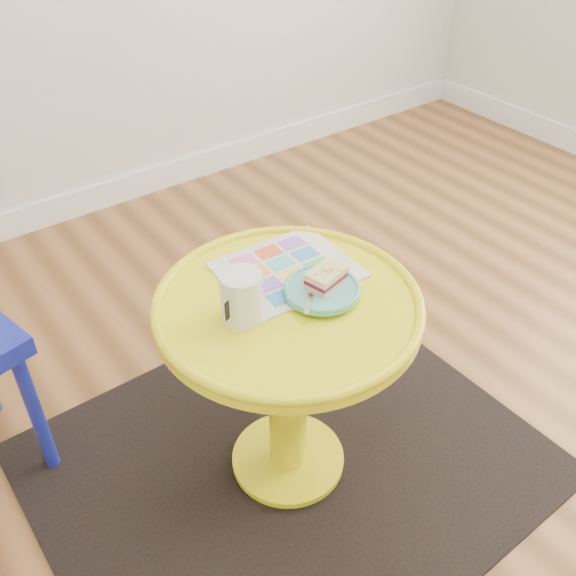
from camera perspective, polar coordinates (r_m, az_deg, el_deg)
floor at (r=1.89m, az=16.32°, el=-16.91°), size 4.00×4.00×0.00m
rug at (r=1.87m, az=0.00°, el=-15.10°), size 1.32×1.12×0.01m
side_table at (r=1.56m, az=0.00°, el=-5.91°), size 0.61×0.61×0.58m
newspaper at (r=1.54m, az=-0.07°, el=1.64°), size 0.32×0.28×0.01m
mug at (r=1.37m, az=-4.12°, el=-0.64°), size 0.12×0.09×0.12m
plate at (r=1.46m, az=3.03°, el=-0.19°), size 0.17×0.17×0.02m
cake_slice at (r=1.45m, az=3.41°, el=0.97°), size 0.10×0.08×0.04m
fork at (r=1.43m, az=2.13°, el=-0.36°), size 0.12×0.11×0.00m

